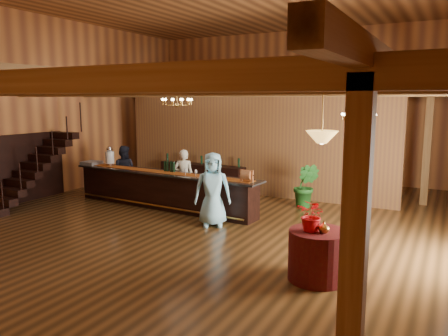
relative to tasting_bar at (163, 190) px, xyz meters
The scene contains 27 objects.
floor 2.10m from the tasting_bar, 20.34° to the right, with size 14.00×14.00×0.00m, color #593618.
wall_back 6.95m from the tasting_bar, 73.11° to the left, with size 12.00×0.10×5.50m, color #BD7237.
wall_left 4.72m from the tasting_bar, behind, with size 0.10×14.00×5.50m, color #BD7237.
beam_grid 3.34m from the tasting_bar, ahead, with size 11.90×13.90×0.39m.
support_posts 2.51m from the tasting_bar, 32.31° to the right, with size 9.20×10.20×3.20m.
partition_wall 3.30m from the tasting_bar, 63.19° to the left, with size 9.00×0.18×3.10m, color brown.
staircase 3.86m from the tasting_bar, 157.74° to the right, with size 1.00×2.80×2.00m.
backroom_boxes 5.06m from the tasting_bar, 71.35° to the left, with size 4.10×0.60×1.10m.
tasting_bar is the anchor object (origin of this frame).
beverage_dispenser 2.23m from the tasting_bar, behind, with size 0.26×0.26×0.60m.
glass_rack_tray 2.84m from the tasting_bar, behind, with size 0.50×0.50×0.10m, color gray.
raffle_drum 2.76m from the tasting_bar, ahead, with size 0.34×0.24×0.30m.
bar_bottle_0 0.65m from the tasting_bar, 87.54° to the left, with size 0.07×0.07×0.30m, color black.
bar_bottle_1 0.66m from the tasting_bar, 51.49° to the left, with size 0.07×0.07×0.30m, color black.
bar_bottle_2 0.69m from the tasting_bar, 25.16° to the left, with size 0.07×0.07×0.30m, color black.
bar_bottle_3 0.72m from the tasting_bar, 17.00° to the left, with size 0.07×0.07×0.30m, color black.
backbar_shelf 2.52m from the tasting_bar, 95.52° to the left, with size 3.13×0.49×0.88m, color black.
round_table 5.91m from the tasting_bar, 28.56° to the right, with size 0.98×0.98×0.85m, color #481711.
chandelier_left 2.47m from the tasting_bar, 13.90° to the left, with size 0.80×0.80×0.42m.
chandelier_right 5.52m from the tasting_bar, 11.63° to the left, with size 0.80×0.80×0.77m.
pendant_lamp 6.21m from the tasting_bar, 28.56° to the right, with size 0.52×0.52×0.90m.
bartender 0.78m from the tasting_bar, 69.54° to the left, with size 0.58×0.38×1.58m, color silver.
staff_second 2.12m from the tasting_bar, 160.74° to the left, with size 0.76×0.60×1.57m, color black.
guest 2.31m from the tasting_bar, 23.15° to the right, with size 0.86×0.56×1.77m, color #8DD3EC.
floor_plant 3.97m from the tasting_bar, 27.36° to the left, with size 0.69×0.56×1.26m, color #1B541A.
table_flowers 5.92m from the tasting_bar, 29.78° to the right, with size 0.49×0.43×0.54m, color red.
table_vase 6.06m from the tasting_bar, 28.77° to the right, with size 0.15×0.15×0.31m, color #AC7F37.
Camera 1 is at (5.15, -9.00, 3.00)m, focal length 35.00 mm.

